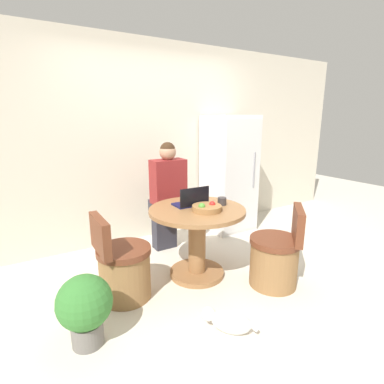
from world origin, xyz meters
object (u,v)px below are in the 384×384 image
laptop (191,201)px  cat (228,321)px  chair_left_side (123,269)px  potted_plant (85,306)px  dining_table (197,233)px  refrigerator (229,174)px  fruit_bowl (207,208)px  chair_near_right_corner (276,258)px  person_seated (167,193)px

laptop → cat: 1.23m
chair_left_side → potted_plant: chair_left_side is taller
dining_table → laptop: laptop is taller
laptop → potted_plant: bearing=24.2°
refrigerator → laptop: (-1.14, -0.83, -0.05)m
chair_left_side → potted_plant: 0.61m
fruit_bowl → chair_left_side: bearing=171.9°
refrigerator → fruit_bowl: 1.54m
chair_left_side → potted_plant: (-0.43, -0.43, 0.03)m
laptop → fruit_bowl: bearing=98.0°
chair_left_side → fruit_bowl: fruit_bowl is taller
refrigerator → chair_near_right_corner: refrigerator is taller
refrigerator → fruit_bowl: size_ratio=5.70×
fruit_bowl → potted_plant: (-1.26, -0.31, -0.46)m
dining_table → chair_near_right_corner: (0.56, -0.56, -0.19)m
dining_table → laptop: 0.33m
chair_near_right_corner → potted_plant: (-1.78, 0.13, 0.03)m
fruit_bowl → person_seated: bearing=91.6°
refrigerator → laptop: bearing=-144.0°
dining_table → fruit_bowl: size_ratio=3.35×
chair_left_side → cat: size_ratio=2.24×
chair_left_side → chair_near_right_corner: size_ratio=1.00×
chair_near_right_corner → person_seated: (-0.55, 1.28, 0.46)m
refrigerator → fruit_bowl: (-1.11, -1.07, -0.06)m
chair_near_right_corner → fruit_bowl: size_ratio=2.79×
chair_left_side → person_seated: (0.81, 0.71, 0.46)m
chair_near_right_corner → potted_plant: size_ratio=1.49×
cat → potted_plant: size_ratio=0.66×
laptop → person_seated: bearing=-91.0°
person_seated → chair_left_side: bearing=41.3°
fruit_bowl → potted_plant: 1.38m
laptop → chair_left_side: bearing=8.4°
fruit_bowl → chair_near_right_corner: bearing=-40.4°
refrigerator → cat: (-1.41, -1.82, -0.73)m
dining_table → chair_left_side: chair_left_side is taller
dining_table → person_seated: bearing=88.8°
refrigerator → fruit_bowl: refrigerator is taller
chair_left_side → laptop: 0.95m
dining_table → chair_near_right_corner: size_ratio=1.20×
dining_table → potted_plant: dining_table is taller
laptop → refrigerator: bearing=-144.0°
person_seated → potted_plant: 1.74m
chair_near_right_corner → laptop: laptop is taller
person_seated → laptop: size_ratio=3.99×
laptop → potted_plant: 1.42m
chair_left_side → laptop: laptop is taller
laptop → cat: bearing=74.9°
chair_near_right_corner → laptop: (-0.56, 0.68, 0.50)m
dining_table → person_seated: person_seated is taller
person_seated → potted_plant: (-1.24, -1.14, -0.43)m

